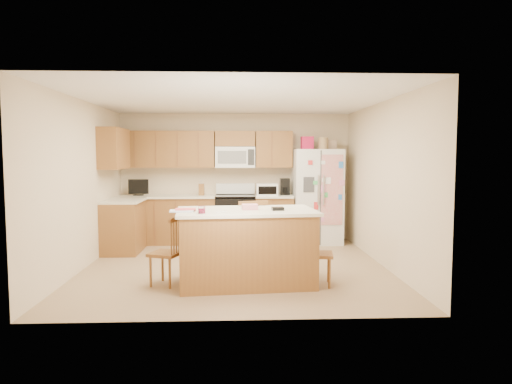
{
  "coord_description": "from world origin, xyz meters",
  "views": [
    {
      "loc": [
        0.02,
        -6.8,
        1.69
      ],
      "look_at": [
        0.33,
        0.35,
        1.11
      ],
      "focal_mm": 32.0,
      "sensor_mm": 36.0,
      "label": 1
    }
  ],
  "objects_px": {
    "island": "(246,246)",
    "windsor_chair_left": "(167,253)",
    "refrigerator": "(317,195)",
    "windsor_chair_right": "(317,254)",
    "stove": "(235,218)",
    "windsor_chair_back": "(250,238)"
  },
  "relations": [
    {
      "from": "island",
      "to": "windsor_chair_left",
      "type": "bearing_deg",
      "value": -178.85
    },
    {
      "from": "island",
      "to": "windsor_chair_right",
      "type": "xyz_separation_m",
      "value": [
        0.92,
        -0.1,
        -0.08
      ]
    },
    {
      "from": "island",
      "to": "windsor_chair_left",
      "type": "xyz_separation_m",
      "value": [
        -1.03,
        -0.02,
        -0.07
      ]
    },
    {
      "from": "refrigerator",
      "to": "windsor_chair_left",
      "type": "xyz_separation_m",
      "value": [
        -2.45,
        -2.8,
        -0.5
      ]
    },
    {
      "from": "windsor_chair_left",
      "to": "windsor_chair_right",
      "type": "xyz_separation_m",
      "value": [
        1.94,
        -0.08,
        -0.01
      ]
    },
    {
      "from": "island",
      "to": "windsor_chair_left",
      "type": "height_order",
      "value": "island"
    },
    {
      "from": "stove",
      "to": "windsor_chair_back",
      "type": "relative_size",
      "value": 1.08
    },
    {
      "from": "stove",
      "to": "refrigerator",
      "type": "height_order",
      "value": "refrigerator"
    },
    {
      "from": "windsor_chair_left",
      "to": "windsor_chair_back",
      "type": "distance_m",
      "value": 1.26
    },
    {
      "from": "windsor_chair_back",
      "to": "stove",
      "type": "bearing_deg",
      "value": 95.32
    },
    {
      "from": "stove",
      "to": "windsor_chair_left",
      "type": "relative_size",
      "value": 1.27
    },
    {
      "from": "island",
      "to": "windsor_chair_right",
      "type": "height_order",
      "value": "island"
    },
    {
      "from": "windsor_chair_back",
      "to": "windsor_chair_right",
      "type": "xyz_separation_m",
      "value": [
        0.86,
        -0.71,
        -0.08
      ]
    },
    {
      "from": "stove",
      "to": "refrigerator",
      "type": "relative_size",
      "value": 0.55
    },
    {
      "from": "stove",
      "to": "windsor_chair_back",
      "type": "distance_m",
      "value": 2.24
    },
    {
      "from": "windsor_chair_left",
      "to": "windsor_chair_back",
      "type": "height_order",
      "value": "windsor_chair_back"
    },
    {
      "from": "stove",
      "to": "windsor_chair_back",
      "type": "xyz_separation_m",
      "value": [
        0.21,
        -2.23,
        0.02
      ]
    },
    {
      "from": "stove",
      "to": "windsor_chair_right",
      "type": "height_order",
      "value": "stove"
    },
    {
      "from": "stove",
      "to": "refrigerator",
      "type": "xyz_separation_m",
      "value": [
        1.57,
        -0.06,
        0.45
      ]
    },
    {
      "from": "stove",
      "to": "windsor_chair_left",
      "type": "distance_m",
      "value": 2.99
    },
    {
      "from": "refrigerator",
      "to": "windsor_chair_right",
      "type": "xyz_separation_m",
      "value": [
        -0.51,
        -2.88,
        -0.51
      ]
    },
    {
      "from": "stove",
      "to": "windsor_chair_right",
      "type": "xyz_separation_m",
      "value": [
        1.06,
        -2.94,
        -0.06
      ]
    }
  ]
}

